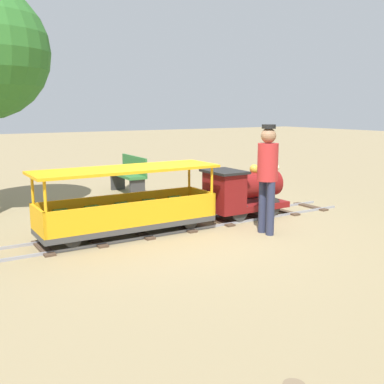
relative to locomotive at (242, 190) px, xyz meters
The scene contains 6 objects.
ground_plane 1.04m from the locomotive, 90.00° to the right, with size 60.00×60.00×0.00m, color #8C7A56.
track 1.29m from the locomotive, 90.00° to the right, with size 0.76×6.40×0.04m.
locomotive is the anchor object (origin of this frame).
passenger_car 2.10m from the locomotive, 90.00° to the right, with size 0.82×2.70×0.97m.
conductor_person 1.12m from the locomotive, 17.37° to the right, with size 0.30×0.30×1.62m.
park_bench 3.23m from the locomotive, 167.89° to the right, with size 1.31×0.44×0.82m.
Camera 1 is at (6.02, -3.81, 1.84)m, focal length 42.79 mm.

